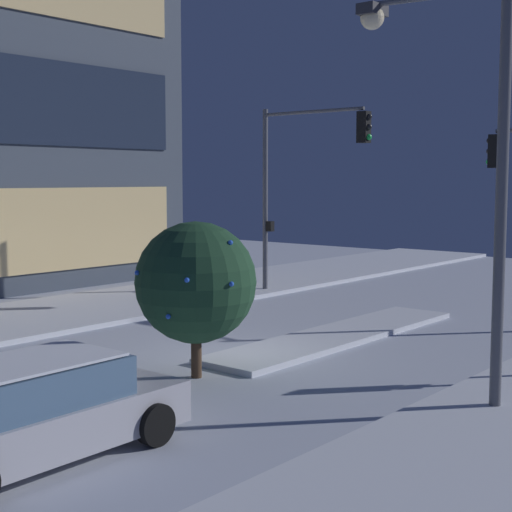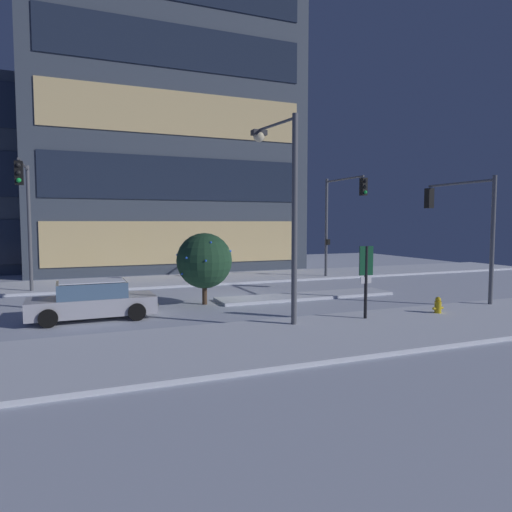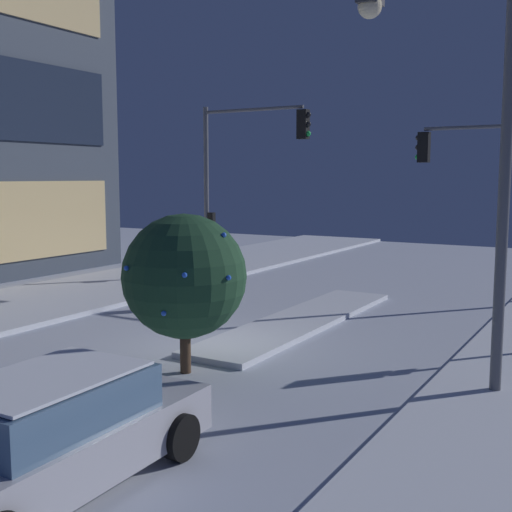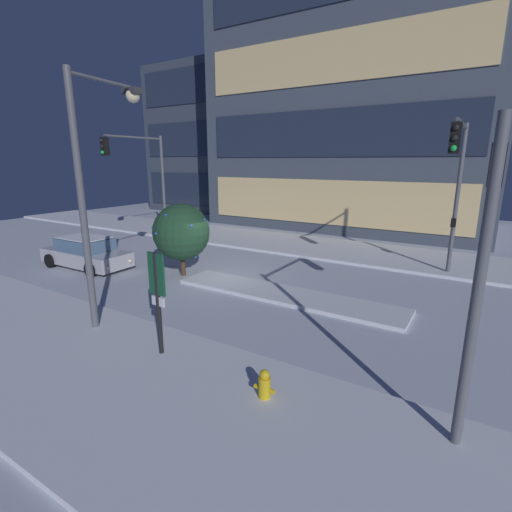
# 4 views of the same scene
# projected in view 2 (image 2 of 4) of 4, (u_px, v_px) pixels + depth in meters

# --- Properties ---
(ground) EXTENTS (52.00, 52.00, 0.00)m
(ground) POSITION_uv_depth(u_px,v_px,m) (233.00, 300.00, 21.78)
(ground) COLOR silver
(curb_strip_near) EXTENTS (52.00, 5.20, 0.14)m
(curb_strip_near) POSITION_uv_depth(u_px,v_px,m) (311.00, 336.00, 14.66)
(curb_strip_near) COLOR silver
(curb_strip_near) RESTS_ON ground
(curb_strip_far) EXTENTS (52.00, 5.20, 0.14)m
(curb_strip_far) POSITION_uv_depth(u_px,v_px,m) (193.00, 280.00, 28.88)
(curb_strip_far) COLOR silver
(curb_strip_far) RESTS_ON ground
(median_strip) EXTENTS (9.00, 1.80, 0.14)m
(median_strip) POSITION_uv_depth(u_px,v_px,m) (306.00, 296.00, 22.59)
(median_strip) COLOR silver
(median_strip) RESTS_ON ground
(office_tower_main) EXTENTS (20.32, 11.98, 27.08)m
(office_tower_main) POSITION_uv_depth(u_px,v_px,m) (163.00, 101.00, 37.32)
(office_tower_main) COLOR #424C5B
(office_tower_main) RESTS_ON ground
(car_near) EXTENTS (4.75, 2.09, 1.49)m
(car_near) POSITION_uv_depth(u_px,v_px,m) (92.00, 301.00, 17.48)
(car_near) COLOR #B7B7C1
(car_near) RESTS_ON ground
(traffic_light_corner_near_right) EXTENTS (0.32, 4.24, 5.70)m
(traffic_light_corner_near_right) POSITION_uv_depth(u_px,v_px,m) (462.00, 216.00, 21.28)
(traffic_light_corner_near_right) COLOR #565960
(traffic_light_corner_near_right) RESTS_ON ground
(traffic_light_corner_far_right) EXTENTS (0.32, 4.44, 6.52)m
(traffic_light_corner_far_right) POSITION_uv_depth(u_px,v_px,m) (340.00, 210.00, 28.57)
(traffic_light_corner_far_right) COLOR #565960
(traffic_light_corner_far_right) RESTS_ON ground
(traffic_light_corner_far_left) EXTENTS (0.32, 4.67, 6.58)m
(traffic_light_corner_far_left) POSITION_uv_depth(u_px,v_px,m) (25.00, 203.00, 21.89)
(traffic_light_corner_far_left) COLOR #565960
(traffic_light_corner_far_left) RESTS_ON ground
(street_lamp_arched) EXTENTS (0.72, 2.71, 7.38)m
(street_lamp_arched) POSITION_uv_depth(u_px,v_px,m) (283.00, 191.00, 16.35)
(street_lamp_arched) COLOR #565960
(street_lamp_arched) RESTS_ON ground
(fire_hydrant) EXTENTS (0.48, 0.26, 0.78)m
(fire_hydrant) POSITION_uv_depth(u_px,v_px,m) (438.00, 307.00, 18.02)
(fire_hydrant) COLOR gold
(fire_hydrant) RESTS_ON ground
(parking_info_sign) EXTENTS (0.55, 0.12, 2.82)m
(parking_info_sign) POSITION_uv_depth(u_px,v_px,m) (366.00, 274.00, 16.90)
(parking_info_sign) COLOR black
(parking_info_sign) RESTS_ON ground
(decorated_tree_median) EXTENTS (2.49, 2.52, 3.22)m
(decorated_tree_median) POSITION_uv_depth(u_px,v_px,m) (204.00, 261.00, 20.55)
(decorated_tree_median) COLOR #473323
(decorated_tree_median) RESTS_ON ground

